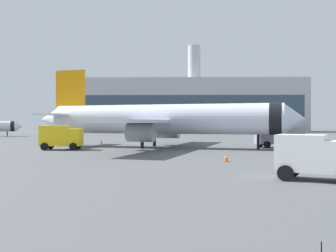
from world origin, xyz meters
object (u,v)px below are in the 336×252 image
at_px(service_truck, 61,136).
at_px(cargo_van, 316,155).
at_px(safety_cone_near, 226,158).
at_px(safety_cone_mid, 300,154).
at_px(fuel_truck, 279,134).
at_px(safety_cone_far, 293,153).
at_px(airplane_at_gate, 161,119).
at_px(safety_cone_outer, 101,142).

bearing_deg(service_truck, cargo_van, -47.92).
bearing_deg(safety_cone_near, safety_cone_mid, 28.79).
xyz_separation_m(cargo_van, safety_cone_near, (-3.76, 10.63, -1.12)).
bearing_deg(fuel_truck, safety_cone_near, -116.16).
relative_size(service_truck, safety_cone_far, 8.05).
distance_m(airplane_at_gate, safety_cone_mid, 19.52).
height_order(fuel_truck, cargo_van, fuel_truck).
bearing_deg(cargo_van, safety_cone_far, 77.93).
bearing_deg(airplane_at_gate, cargo_van, -70.63).
xyz_separation_m(airplane_at_gate, safety_cone_outer, (-9.30, 7.46, -3.31)).
distance_m(cargo_van, safety_cone_far, 16.83).
height_order(fuel_truck, safety_cone_near, fuel_truck).
height_order(cargo_van, safety_cone_outer, cargo_van).
relative_size(fuel_truck, cargo_van, 1.30).
bearing_deg(safety_cone_outer, airplane_at_gate, -38.73).
bearing_deg(cargo_van, airplane_at_gate, 109.37).
bearing_deg(airplane_at_gate, safety_cone_far, -41.43).
bearing_deg(airplane_at_gate, service_truck, -160.67).
height_order(safety_cone_mid, safety_cone_outer, safety_cone_mid).
distance_m(cargo_van, safety_cone_outer, 40.63).
bearing_deg(safety_cone_mid, safety_cone_outer, 137.46).
relative_size(airplane_at_gate, safety_cone_near, 52.46).
relative_size(airplane_at_gate, fuel_truck, 5.62).
distance_m(airplane_at_gate, service_truck, 12.73).
relative_size(cargo_van, safety_cone_near, 7.18).
xyz_separation_m(cargo_van, safety_cone_mid, (3.68, 14.72, -1.09)).
xyz_separation_m(fuel_truck, safety_cone_outer, (-24.54, 6.69, -1.42)).
distance_m(service_truck, safety_cone_mid, 27.20).
distance_m(cargo_van, safety_cone_near, 11.33).
bearing_deg(fuel_truck, safety_cone_far, -98.01).
relative_size(service_truck, cargo_van, 1.00).
bearing_deg(safety_cone_outer, safety_cone_far, -40.35).
xyz_separation_m(safety_cone_mid, safety_cone_far, (-0.17, 1.70, -0.06)).
bearing_deg(cargo_van, safety_cone_near, 109.50).
height_order(safety_cone_near, safety_cone_far, safety_cone_near).
xyz_separation_m(fuel_truck, safety_cone_far, (-1.78, -12.64, -1.48)).
bearing_deg(safety_cone_outer, fuel_truck, -15.26).
bearing_deg(cargo_van, fuel_truck, 79.68).
bearing_deg(safety_cone_far, service_truck, 163.04).
xyz_separation_m(airplane_at_gate, safety_cone_near, (6.19, -17.67, -3.33)).
relative_size(airplane_at_gate, safety_cone_mid, 48.38).
distance_m(airplane_at_gate, safety_cone_outer, 12.37).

